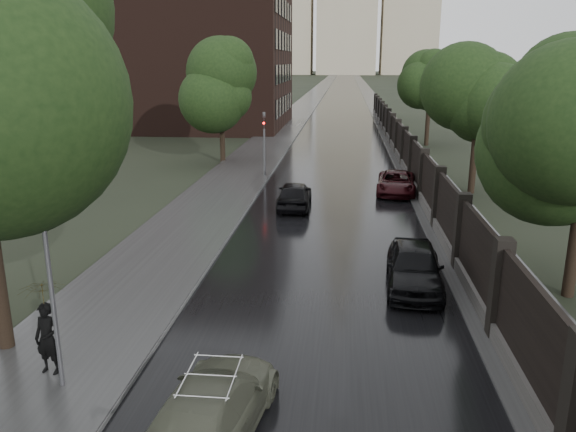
# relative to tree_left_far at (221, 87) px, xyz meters

# --- Properties ---
(road) EXTENTS (8.00, 420.00, 0.02)m
(road) POSITION_rel_tree_left_far_xyz_m (8.00, 160.00, -5.23)
(road) COLOR black
(road) RESTS_ON ground
(sidewalk_left) EXTENTS (4.00, 420.00, 0.16)m
(sidewalk_left) POSITION_rel_tree_left_far_xyz_m (2.00, 160.00, -5.16)
(sidewalk_left) COLOR #2D2D2D
(sidewalk_left) RESTS_ON ground
(verge_right) EXTENTS (3.00, 420.00, 0.08)m
(verge_right) POSITION_rel_tree_left_far_xyz_m (13.50, 160.00, -5.20)
(verge_right) COLOR #2D2D2D
(verge_right) RESTS_ON ground
(fence_right) EXTENTS (0.45, 75.72, 2.70)m
(fence_right) POSITION_rel_tree_left_far_xyz_m (12.60, 2.01, -4.23)
(fence_right) COLOR #383533
(fence_right) RESTS_ON ground
(tree_left_far) EXTENTS (4.25, 4.25, 7.39)m
(tree_left_far) POSITION_rel_tree_left_far_xyz_m (0.00, 0.00, 0.00)
(tree_left_far) COLOR black
(tree_left_far) RESTS_ON ground
(tree_right_b) EXTENTS (4.08, 4.08, 7.01)m
(tree_right_b) POSITION_rel_tree_left_far_xyz_m (15.50, -8.00, -0.29)
(tree_right_b) COLOR black
(tree_right_b) RESTS_ON ground
(tree_right_c) EXTENTS (4.08, 4.08, 7.01)m
(tree_right_c) POSITION_rel_tree_left_far_xyz_m (15.50, 10.00, -0.29)
(tree_right_c) COLOR black
(tree_right_c) RESTS_ON ground
(lamp_post) EXTENTS (0.25, 0.12, 5.11)m
(lamp_post) POSITION_rel_tree_left_far_xyz_m (2.60, -28.50, -2.57)
(lamp_post) COLOR #59595E
(lamp_post) RESTS_ON ground
(traffic_light) EXTENTS (0.16, 0.32, 4.00)m
(traffic_light) POSITION_rel_tree_left_far_xyz_m (3.70, -5.01, -2.84)
(traffic_light) COLOR #59595E
(traffic_light) RESTS_ON ground
(brick_building) EXTENTS (24.00, 18.00, 20.00)m
(brick_building) POSITION_rel_tree_left_far_xyz_m (-10.00, 22.00, 4.76)
(brick_building) COLOR black
(brick_building) RESTS_ON ground
(volga_sedan) EXTENTS (2.35, 4.56, 1.27)m
(volga_sedan) POSITION_rel_tree_left_far_xyz_m (6.20, -29.66, -4.61)
(volga_sedan) COLOR #4F5141
(volga_sedan) RESTS_ON ground
(hatchback_left) EXTENTS (1.65, 3.96, 1.34)m
(hatchback_left) POSITION_rel_tree_left_far_xyz_m (6.20, -12.26, -4.57)
(hatchback_left) COLOR black
(hatchback_left) RESTS_ON ground
(car_right_near) EXTENTS (1.97, 4.33, 1.44)m
(car_right_near) POSITION_rel_tree_left_far_xyz_m (10.85, -21.85, -4.52)
(car_right_near) COLOR black
(car_right_near) RESTS_ON ground
(car_right_far) EXTENTS (2.39, 4.50, 1.20)m
(car_right_far) POSITION_rel_tree_left_far_xyz_m (11.40, -8.58, -4.64)
(car_right_far) COLOR black
(car_right_far) RESTS_ON ground
(pedestrian_umbrella) EXTENTS (1.09, 1.10, 2.61)m
(pedestrian_umbrella) POSITION_rel_tree_left_far_xyz_m (2.10, -28.02, -3.35)
(pedestrian_umbrella) COLOR black
(pedestrian_umbrella) RESTS_ON sidewalk_left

